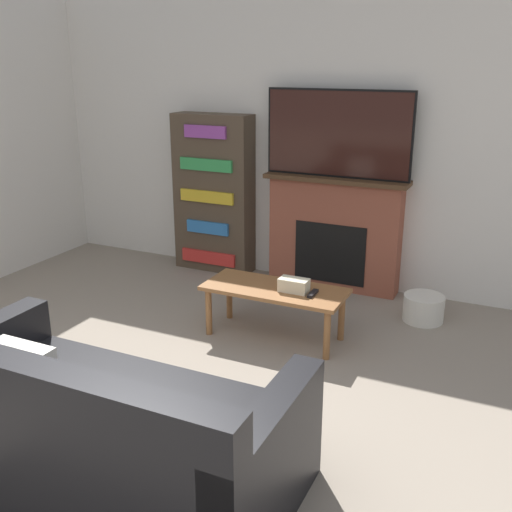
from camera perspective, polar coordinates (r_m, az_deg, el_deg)
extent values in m
cube|color=silver|center=(5.67, 5.07, 10.99)|extent=(6.43, 0.06, 2.70)
cube|color=brown|center=(5.61, 7.46, 2.01)|extent=(1.22, 0.22, 1.01)
cube|color=black|center=(5.55, 7.02, 0.24)|extent=(0.67, 0.01, 0.56)
cube|color=#4C331E|center=(5.46, 7.62, 7.26)|extent=(1.32, 0.28, 0.04)
cube|color=black|center=(5.40, 7.80, 11.45)|extent=(1.32, 0.03, 0.77)
cube|color=#331914|center=(5.39, 7.75, 11.44)|extent=(1.29, 0.01, 0.73)
cube|color=black|center=(3.30, -13.80, -16.70)|extent=(1.95, 0.99, 0.42)
cube|color=black|center=(2.82, -19.81, -13.60)|extent=(1.95, 0.16, 0.43)
cube|color=black|center=(2.83, 1.24, -19.69)|extent=(0.16, 0.99, 0.65)
cube|color=silver|center=(3.33, -21.37, -10.16)|extent=(0.36, 0.14, 0.28)
cube|color=brown|center=(4.56, 1.80, -3.20)|extent=(1.09, 0.47, 0.03)
cylinder|color=brown|center=(4.70, -4.52, -5.30)|extent=(0.05, 0.05, 0.38)
cylinder|color=brown|center=(4.34, 6.77, -7.46)|extent=(0.05, 0.05, 0.38)
cylinder|color=brown|center=(4.98, -2.56, -3.86)|extent=(0.05, 0.05, 0.38)
cylinder|color=brown|center=(4.64, 8.15, -5.75)|extent=(0.05, 0.05, 0.38)
cube|color=beige|center=(4.47, 3.62, -2.78)|extent=(0.22, 0.12, 0.10)
cube|color=black|center=(4.43, 5.43, -3.57)|extent=(0.04, 0.15, 0.02)
cube|color=#4C3D2D|center=(6.01, -4.03, 5.93)|extent=(0.80, 0.26, 1.56)
cube|color=red|center=(6.05, -4.56, -0.14)|extent=(0.59, 0.03, 0.13)
cube|color=#2D70B7|center=(5.96, -4.64, 2.71)|extent=(0.46, 0.03, 0.12)
cube|color=gold|center=(5.88, -4.72, 5.65)|extent=(0.58, 0.03, 0.11)
cube|color=green|center=(5.82, -4.80, 8.65)|extent=(0.56, 0.03, 0.12)
cube|color=purple|center=(5.78, -4.88, 11.70)|extent=(0.44, 0.03, 0.12)
cylinder|color=silver|center=(5.14, 15.67, -4.80)|extent=(0.33, 0.33, 0.22)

